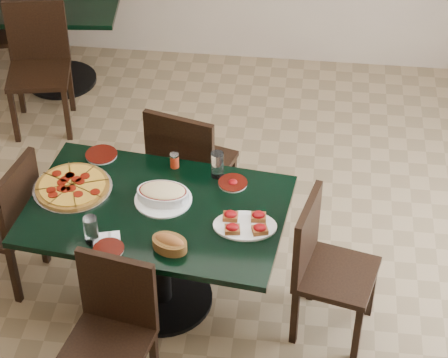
# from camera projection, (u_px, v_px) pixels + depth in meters

# --- Properties ---
(floor) EXTENTS (5.50, 5.50, 0.00)m
(floor) POSITION_uv_depth(u_px,v_px,m) (219.00, 281.00, 5.54)
(floor) COLOR olive
(floor) RESTS_ON ground
(main_table) EXTENTS (1.56, 1.10, 0.75)m
(main_table) POSITION_uv_depth(u_px,v_px,m) (158.00, 232.00, 5.05)
(main_table) COLOR black
(main_table) RESTS_ON floor
(back_table) EXTENTS (1.13, 0.87, 0.75)m
(back_table) POSITION_uv_depth(u_px,v_px,m) (55.00, 26.00, 7.02)
(back_table) COLOR black
(back_table) RESTS_ON floor
(chair_far) EXTENTS (0.56, 0.56, 0.98)m
(chair_far) POSITION_uv_depth(u_px,v_px,m) (188.00, 163.00, 5.58)
(chair_far) COLOR black
(chair_far) RESTS_ON floor
(chair_near) EXTENTS (0.50, 0.50, 0.91)m
(chair_near) POSITION_uv_depth(u_px,v_px,m) (112.00, 326.00, 4.57)
(chair_near) COLOR black
(chair_near) RESTS_ON floor
(chair_right) EXTENTS (0.52, 0.52, 0.92)m
(chair_right) POSITION_uv_depth(u_px,v_px,m) (323.00, 262.00, 4.94)
(chair_right) COLOR black
(chair_right) RESTS_ON floor
(chair_left) EXTENTS (0.50, 0.50, 0.91)m
(chair_left) POSITION_uv_depth(u_px,v_px,m) (8.00, 217.00, 5.25)
(chair_left) COLOR black
(chair_left) RESTS_ON floor
(back_chair_near) EXTENTS (0.53, 0.53, 0.97)m
(back_chair_near) POSITION_uv_depth(u_px,v_px,m) (38.00, 59.00, 6.59)
(back_chair_near) COLOR black
(back_chair_near) RESTS_ON floor
(pepperoni_pizza) EXTENTS (0.46, 0.46, 0.04)m
(pepperoni_pizza) POSITION_uv_depth(u_px,v_px,m) (72.00, 187.00, 5.06)
(pepperoni_pizza) COLOR silver
(pepperoni_pizza) RESTS_ON main_table
(lasagna_casserole) EXTENTS (0.33, 0.33, 0.09)m
(lasagna_casserole) POSITION_uv_depth(u_px,v_px,m) (163.00, 194.00, 4.96)
(lasagna_casserole) COLOR white
(lasagna_casserole) RESTS_ON main_table
(bread_basket) EXTENTS (0.23, 0.20, 0.09)m
(bread_basket) POSITION_uv_depth(u_px,v_px,m) (170.00, 243.00, 4.66)
(bread_basket) COLOR brown
(bread_basket) RESTS_ON main_table
(bruschetta_platter) EXTENTS (0.37, 0.26, 0.05)m
(bruschetta_platter) POSITION_uv_depth(u_px,v_px,m) (245.00, 224.00, 4.80)
(bruschetta_platter) COLOR white
(bruschetta_platter) RESTS_ON main_table
(side_plate_near) EXTENTS (0.17, 0.17, 0.02)m
(side_plate_near) POSITION_uv_depth(u_px,v_px,m) (109.00, 249.00, 4.67)
(side_plate_near) COLOR white
(side_plate_near) RESTS_ON main_table
(side_plate_far_r) EXTENTS (0.17, 0.17, 0.03)m
(side_plate_far_r) POSITION_uv_depth(u_px,v_px,m) (233.00, 183.00, 5.10)
(side_plate_far_r) COLOR white
(side_plate_far_r) RESTS_ON main_table
(side_plate_far_l) EXTENTS (0.20, 0.20, 0.02)m
(side_plate_far_l) POSITION_uv_depth(u_px,v_px,m) (101.00, 155.00, 5.31)
(side_plate_far_l) COLOR white
(side_plate_far_l) RESTS_ON main_table
(napkin_setting) EXTENTS (0.18, 0.18, 0.01)m
(napkin_setting) POSITION_uv_depth(u_px,v_px,m) (107.00, 241.00, 4.72)
(napkin_setting) COLOR white
(napkin_setting) RESTS_ON main_table
(water_glass_a) EXTENTS (0.08, 0.08, 0.16)m
(water_glass_a) POSITION_uv_depth(u_px,v_px,m) (217.00, 165.00, 5.12)
(water_glass_a) COLOR white
(water_glass_a) RESTS_ON main_table
(water_glass_b) EXTENTS (0.08, 0.08, 0.17)m
(water_glass_b) POSITION_uv_depth(u_px,v_px,m) (91.00, 230.00, 4.67)
(water_glass_b) COLOR white
(water_glass_b) RESTS_ON main_table
(pepper_shaker) EXTENTS (0.05, 0.05, 0.09)m
(pepper_shaker) POSITION_uv_depth(u_px,v_px,m) (175.00, 160.00, 5.20)
(pepper_shaker) COLOR red
(pepper_shaker) RESTS_ON main_table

